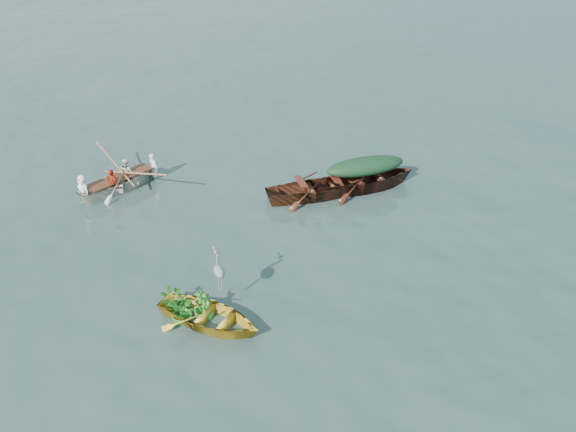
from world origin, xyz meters
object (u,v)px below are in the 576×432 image
at_px(yellow_dinghy, 210,324).
at_px(heron, 220,277).
at_px(open_wooden_boat, 317,197).
at_px(green_tarp_boat, 364,189).
at_px(rowed_boat, 122,189).

bearing_deg(yellow_dinghy, heron, 5.19).
height_order(yellow_dinghy, heron, heron).
relative_size(open_wooden_boat, heron, 4.52).
xyz_separation_m(green_tarp_boat, heron, (-5.41, -3.66, 0.84)).
bearing_deg(green_tarp_boat, yellow_dinghy, 127.93).
height_order(yellow_dinghy, rowed_boat, rowed_boat).
bearing_deg(heron, yellow_dinghy, -174.81).
xyz_separation_m(open_wooden_boat, heron, (-3.93, -3.73, 0.84)).
bearing_deg(open_wooden_boat, green_tarp_boat, -87.49).
relative_size(yellow_dinghy, heron, 3.11).
distance_m(open_wooden_boat, heron, 5.48).
distance_m(green_tarp_boat, open_wooden_boat, 1.49).
relative_size(rowed_boat, heron, 4.01).
bearing_deg(rowed_boat, heron, 164.40).
distance_m(yellow_dinghy, rowed_boat, 6.80).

